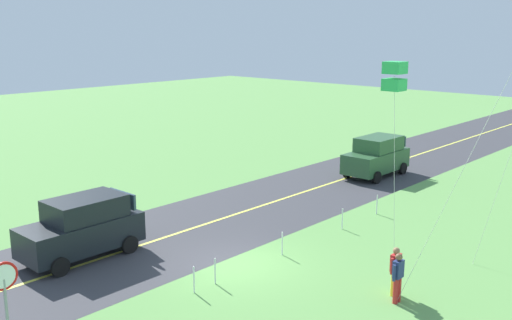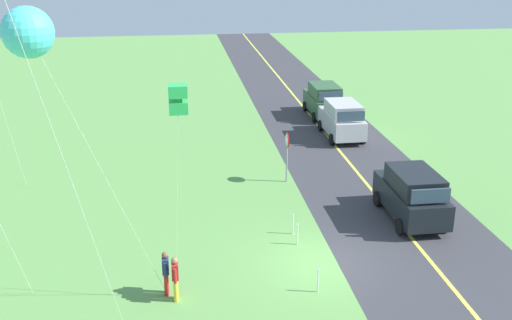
{
  "view_description": "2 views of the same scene",
  "coord_description": "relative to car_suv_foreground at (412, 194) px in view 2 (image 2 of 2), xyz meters",
  "views": [
    {
      "loc": [
        14.06,
        13.92,
        8.3
      ],
      "look_at": [
        -0.79,
        0.33,
        3.76
      ],
      "focal_mm": 41.25,
      "sensor_mm": 36.0,
      "label": 1
    },
    {
      "loc": [
        -18.89,
        5.2,
        11.23
      ],
      "look_at": [
        0.53,
        2.51,
        4.06
      ],
      "focal_mm": 41.58,
      "sensor_mm": 36.0,
      "label": 2
    }
  ],
  "objects": [
    {
      "name": "fence_post_2",
      "position": [
        -5.09,
        5.31,
        -0.7
      ],
      "size": [
        0.05,
        0.05,
        0.9
      ],
      "primitive_type": "cylinder",
      "color": "silver",
      "rests_on": "ground"
    },
    {
      "name": "fence_post_3",
      "position": [
        -1.64,
        5.31,
        -0.7
      ],
      "size": [
        0.05,
        0.05,
        0.9
      ],
      "primitive_type": "cylinder",
      "color": "silver",
      "rests_on": "ground"
    },
    {
      "name": "car_parked_east_near",
      "position": [
        11.59,
        -0.18,
        0.0
      ],
      "size": [
        4.4,
        2.12,
        2.24
      ],
      "color": "#B7B7BC",
      "rests_on": "ground"
    },
    {
      "name": "person_adult_companion",
      "position": [
        -4.9,
        10.11,
        -0.29
      ],
      "size": [
        0.58,
        0.22,
        1.6
      ],
      "rotation": [
        0.0,
        0.0,
        1.93
      ],
      "color": "yellow",
      "rests_on": "ground"
    },
    {
      "name": "kite_red_low",
      "position": [
        -5.32,
        13.66,
        7.84
      ],
      "size": [
        1.9,
        3.94,
        9.7
      ],
      "color": "silver",
      "rests_on": "ground"
    },
    {
      "name": "ground_plane",
      "position": [
        -3.26,
        4.61,
        -1.2
      ],
      "size": [
        120.0,
        120.0,
        0.1
      ],
      "primitive_type": "cube",
      "color": "#60994C"
    },
    {
      "name": "car_suv_foreground",
      "position": [
        0.0,
        0.0,
        0.0
      ],
      "size": [
        4.4,
        2.12,
        2.24
      ],
      "color": "black",
      "rests_on": "ground"
    },
    {
      "name": "road_centre_stripe",
      "position": [
        -3.26,
        0.61,
        -1.15
      ],
      "size": [
        120.0,
        0.16,
        0.0
      ],
      "primitive_type": "cube",
      "color": "#E5E04C",
      "rests_on": "asphalt_road"
    },
    {
      "name": "asphalt_road",
      "position": [
        -3.26,
        0.61,
        -1.15
      ],
      "size": [
        120.0,
        7.0,
        0.0
      ],
      "primitive_type": "cube",
      "color": "#38383D",
      "rests_on": "ground"
    },
    {
      "name": "person_adult_near",
      "position": [
        -4.49,
        10.43,
        -0.29
      ],
      "size": [
        0.58,
        0.22,
        1.6
      ],
      "rotation": [
        0.0,
        0.0,
        3.29
      ],
      "color": "red",
      "rests_on": "ground"
    },
    {
      "name": "stop_sign",
      "position": [
        4.93,
        4.51,
        0.65
      ],
      "size": [
        0.76,
        0.08,
        2.56
      ],
      "color": "gray",
      "rests_on": "ground"
    },
    {
      "name": "kite_blue_mid",
      "position": [
        -4.87,
        9.75,
        5.73
      ],
      "size": [
        0.56,
        0.65,
        7.32
      ],
      "color": "silver",
      "rests_on": "ground"
    },
    {
      "name": "car_parked_east_far",
      "position": [
        16.4,
        -0.23,
        0.0
      ],
      "size": [
        4.4,
        2.12,
        2.24
      ],
      "color": "#2D5633",
      "rests_on": "ground"
    },
    {
      "name": "fence_post_4",
      "position": [
        -0.71,
        5.31,
        -0.7
      ],
      "size": [
        0.05,
        0.05,
        0.9
      ],
      "primitive_type": "cylinder",
      "color": "silver",
      "rests_on": "ground"
    }
  ]
}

